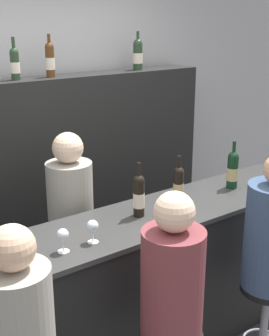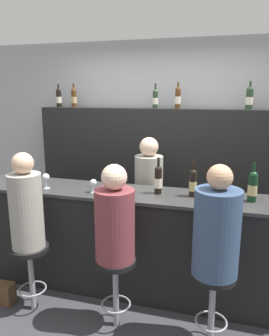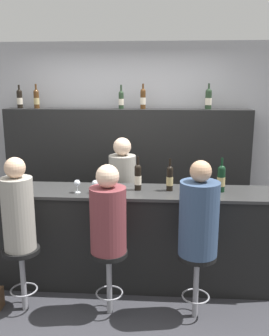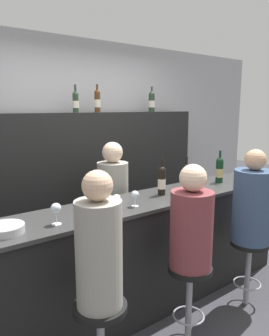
{
  "view_description": "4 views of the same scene",
  "coord_description": "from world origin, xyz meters",
  "px_view_note": "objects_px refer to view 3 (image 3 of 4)",
  "views": [
    {
      "loc": [
        -1.38,
        -1.84,
        2.21
      ],
      "look_at": [
        0.22,
        0.34,
        1.32
      ],
      "focal_mm": 50.0,
      "sensor_mm": 36.0,
      "label": 1
    },
    {
      "loc": [
        0.8,
        -2.61,
        1.95
      ],
      "look_at": [
        -0.0,
        0.22,
        1.27
      ],
      "focal_mm": 35.0,
      "sensor_mm": 36.0,
      "label": 2
    },
    {
      "loc": [
        0.42,
        -3.37,
        2.11
      ],
      "look_at": [
        0.18,
        0.23,
        1.27
      ],
      "focal_mm": 40.0,
      "sensor_mm": 36.0,
      "label": 3
    },
    {
      "loc": [
        -1.77,
        -1.88,
        1.82
      ],
      "look_at": [
        -0.13,
        0.26,
        1.32
      ],
      "focal_mm": 35.0,
      "sensor_mm": 36.0,
      "label": 4
    }
  ],
  "objects_px": {
    "wine_bottle_backbar_0": "(20,99)",
    "wine_bottle_backbar_2": "(121,99)",
    "wine_bottle_backbar_1": "(36,99)",
    "wine_bottle_backbar_4": "(208,99)",
    "wine_glass_1": "(77,184)",
    "bar_stool_left": "(22,263)",
    "guest_seated_left": "(18,209)",
    "guest_seated_right": "(199,215)",
    "wine_bottle_counter_2": "(221,178)",
    "wine_glass_0": "(27,181)",
    "bar_stool_middle": "(109,265)",
    "bar_stool_right": "(197,268)",
    "guest_seated_middle": "(108,215)",
    "wine_bottle_backbar_3": "(143,98)",
    "wine_glass_2": "(95,184)",
    "bartender": "(122,205)",
    "wine_bottle_counter_0": "(138,177)",
    "wine_bottle_counter_1": "(170,178)"
  },
  "relations": [
    {
      "from": "bartender",
      "to": "wine_glass_1",
      "type": "bearing_deg",
      "value": -121.35
    },
    {
      "from": "wine_bottle_backbar_3",
      "to": "wine_bottle_backbar_1",
      "type": "bearing_deg",
      "value": 180.0
    },
    {
      "from": "wine_bottle_counter_0",
      "to": "wine_bottle_backbar_4",
      "type": "relative_size",
      "value": 1.09
    },
    {
      "from": "wine_bottle_counter_2",
      "to": "wine_glass_1",
      "type": "relative_size",
      "value": 2.62
    },
    {
      "from": "bar_stool_left",
      "to": "guest_seated_left",
      "type": "distance_m",
      "value": 0.52
    },
    {
      "from": "wine_bottle_counter_2",
      "to": "guest_seated_left",
      "type": "distance_m",
      "value": 1.96
    },
    {
      "from": "bar_stool_left",
      "to": "wine_glass_2",
      "type": "bearing_deg",
      "value": 35.92
    },
    {
      "from": "wine_bottle_counter_1",
      "to": "guest_seated_left",
      "type": "xyz_separation_m",
      "value": [
        -1.35,
        -0.58,
        -0.16
      ]
    },
    {
      "from": "wine_bottle_backbar_4",
      "to": "bartender",
      "type": "xyz_separation_m",
      "value": [
        -1.02,
        -0.6,
        -1.2
      ]
    },
    {
      "from": "wine_bottle_counter_2",
      "to": "bartender",
      "type": "distance_m",
      "value": 1.25
    },
    {
      "from": "wine_glass_0",
      "to": "guest_seated_right",
      "type": "bearing_deg",
      "value": -15.12
    },
    {
      "from": "wine_bottle_backbar_0",
      "to": "wine_bottle_backbar_3",
      "type": "distance_m",
      "value": 1.58
    },
    {
      "from": "wine_bottle_backbar_2",
      "to": "wine_glass_1",
      "type": "bearing_deg",
      "value": -104.41
    },
    {
      "from": "bar_stool_left",
      "to": "bar_stool_middle",
      "type": "relative_size",
      "value": 1.0
    },
    {
      "from": "wine_bottle_counter_2",
      "to": "wine_bottle_backbar_0",
      "type": "bearing_deg",
      "value": 155.56
    },
    {
      "from": "wine_bottle_backbar_0",
      "to": "wine_bottle_backbar_2",
      "type": "bearing_deg",
      "value": 0.0
    },
    {
      "from": "wine_bottle_backbar_2",
      "to": "wine_glass_1",
      "type": "relative_size",
      "value": 2.26
    },
    {
      "from": "wine_bottle_backbar_3",
      "to": "wine_glass_2",
      "type": "height_order",
      "value": "wine_bottle_backbar_3"
    },
    {
      "from": "wine_bottle_backbar_3",
      "to": "guest_seated_left",
      "type": "relative_size",
      "value": 0.37
    },
    {
      "from": "wine_glass_0",
      "to": "bar_stool_middle",
      "type": "bearing_deg",
      "value": -27.23
    },
    {
      "from": "guest_seated_left",
      "to": "wine_bottle_backbar_0",
      "type": "bearing_deg",
      "value": 108.18
    },
    {
      "from": "guest_seated_left",
      "to": "bartender",
      "type": "xyz_separation_m",
      "value": [
        0.82,
        1.08,
        -0.31
      ]
    },
    {
      "from": "wine_glass_1",
      "to": "wine_glass_2",
      "type": "height_order",
      "value": "same"
    },
    {
      "from": "wine_bottle_counter_1",
      "to": "wine_glass_0",
      "type": "distance_m",
      "value": 1.42
    },
    {
      "from": "bar_stool_middle",
      "to": "guest_seated_middle",
      "type": "relative_size",
      "value": 0.78
    },
    {
      "from": "wine_bottle_counter_2",
      "to": "wine_bottle_backbar_2",
      "type": "relative_size",
      "value": 1.16
    },
    {
      "from": "wine_bottle_counter_0",
      "to": "wine_bottle_counter_2",
      "type": "bearing_deg",
      "value": -0.0
    },
    {
      "from": "wine_bottle_counter_0",
      "to": "bar_stool_left",
      "type": "height_order",
      "value": "wine_bottle_counter_0"
    },
    {
      "from": "wine_bottle_backbar_4",
      "to": "wine_bottle_backbar_1",
      "type": "bearing_deg",
      "value": -180.0
    },
    {
      "from": "wine_bottle_backbar_0",
      "to": "bar_stool_left",
      "type": "height_order",
      "value": "wine_bottle_backbar_0"
    },
    {
      "from": "wine_glass_1",
      "to": "guest_seated_left",
      "type": "height_order",
      "value": "guest_seated_left"
    },
    {
      "from": "bar_stool_middle",
      "to": "wine_glass_2",
      "type": "bearing_deg",
      "value": 112.76
    },
    {
      "from": "guest_seated_middle",
      "to": "wine_bottle_backbar_1",
      "type": "bearing_deg",
      "value": 124.09
    },
    {
      "from": "wine_bottle_counter_2",
      "to": "bartender",
      "type": "xyz_separation_m",
      "value": [
        -1.04,
        0.49,
        -0.47
      ]
    },
    {
      "from": "wine_bottle_counter_0",
      "to": "guest_seated_right",
      "type": "distance_m",
      "value": 0.83
    },
    {
      "from": "wine_bottle_backbar_3",
      "to": "bar_stool_middle",
      "type": "relative_size",
      "value": 0.5
    },
    {
      "from": "bar_stool_left",
      "to": "wine_bottle_counter_1",
      "type": "bearing_deg",
      "value": 23.33
    },
    {
      "from": "wine_bottle_backbar_1",
      "to": "bar_stool_right",
      "type": "xyz_separation_m",
      "value": [
        1.93,
        -1.68,
        -1.41
      ]
    },
    {
      "from": "wine_glass_1",
      "to": "wine_bottle_backbar_1",
      "type": "bearing_deg",
      "value": 121.97
    },
    {
      "from": "wine_bottle_backbar_1",
      "to": "wine_bottle_backbar_4",
      "type": "height_order",
      "value": "wine_bottle_backbar_4"
    },
    {
      "from": "wine_bottle_backbar_1",
      "to": "bar_stool_left",
      "type": "relative_size",
      "value": 0.49
    },
    {
      "from": "wine_glass_1",
      "to": "bar_stool_left",
      "type": "xyz_separation_m",
      "value": [
        -0.44,
        -0.45,
        -0.64
      ]
    },
    {
      "from": "wine_bottle_backbar_4",
      "to": "bar_stool_left",
      "type": "bearing_deg",
      "value": -137.58
    },
    {
      "from": "wine_bottle_backbar_3",
      "to": "guest_seated_right",
      "type": "height_order",
      "value": "wine_bottle_backbar_3"
    },
    {
      "from": "guest_seated_middle",
      "to": "bar_stool_middle",
      "type": "bearing_deg",
      "value": 0.0
    },
    {
      "from": "guest_seated_middle",
      "to": "guest_seated_right",
      "type": "height_order",
      "value": "guest_seated_right"
    },
    {
      "from": "bar_stool_left",
      "to": "guest_seated_left",
      "type": "bearing_deg",
      "value": 0.0
    },
    {
      "from": "wine_bottle_counter_1",
      "to": "bar_stool_left",
      "type": "relative_size",
      "value": 0.53
    },
    {
      "from": "wine_bottle_backbar_0",
      "to": "guest_seated_right",
      "type": "distance_m",
      "value": 2.87
    },
    {
      "from": "wine_glass_0",
      "to": "wine_bottle_backbar_4",
      "type": "bearing_deg",
      "value": 32.94
    }
  ]
}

